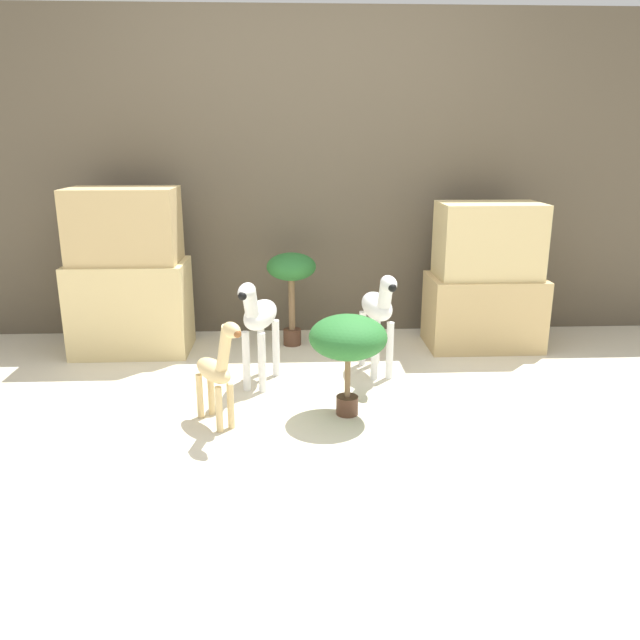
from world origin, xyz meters
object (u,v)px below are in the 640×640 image
at_px(zebra_right, 378,311).
at_px(potted_palm_front, 291,273).
at_px(giraffe_figurine, 217,369).
at_px(zebra_left, 259,319).

height_order(zebra_right, potted_palm_front, zebra_right).
bearing_deg(potted_palm_front, giraffe_figurine, -106.35).
bearing_deg(zebra_left, giraffe_figurine, -108.74).
bearing_deg(giraffe_figurine, potted_palm_front, 73.65).
xyz_separation_m(giraffe_figurine, potted_palm_front, (0.36, 1.24, 0.21)).
height_order(zebra_left, potted_palm_front, zebra_left).
bearing_deg(zebra_left, potted_palm_front, 75.45).
xyz_separation_m(zebra_left, giraffe_figurine, (-0.18, -0.52, -0.10)).
bearing_deg(zebra_right, potted_palm_front, 132.13).
bearing_deg(giraffe_figurine, zebra_left, 71.26).
bearing_deg(potted_palm_front, zebra_right, -47.87).
relative_size(zebra_right, giraffe_figurine, 1.12).
height_order(zebra_right, zebra_left, same).
relative_size(zebra_left, giraffe_figurine, 1.12).
distance_m(giraffe_figurine, potted_palm_front, 1.31).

